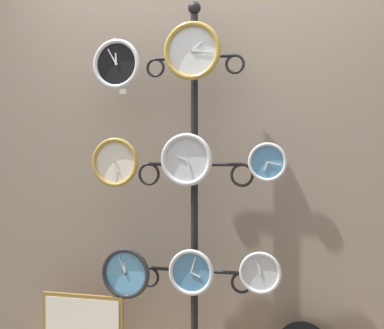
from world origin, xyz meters
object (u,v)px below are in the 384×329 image
object	(u,v)px
clock_middle_right	(268,162)
clock_bottom_left	(126,273)
clock_bottom_right	(261,273)
clock_middle_center	(187,160)
picture_frame	(82,326)
clock_bottom_center	(191,272)
clock_top_center	(192,51)
clock_top_left	(117,64)
clock_middle_left	(115,162)
display_stand	(194,252)

from	to	relation	value
clock_middle_right	clock_bottom_left	size ratio (longest dim) A/B	0.71
clock_bottom_left	clock_bottom_right	size ratio (longest dim) A/B	1.28
clock_bottom_right	clock_middle_center	bearing A→B (deg)	-178.68
picture_frame	clock_bottom_center	bearing A→B (deg)	-0.43
clock_middle_right	clock_bottom_center	bearing A→B (deg)	-178.49
clock_middle_right	clock_bottom_left	bearing A→B (deg)	179.53
clock_bottom_center	clock_top_center	bearing A→B (deg)	-56.67
clock_middle_center	clock_bottom_center	bearing A→B (deg)	-6.10
clock_top_left	clock_middle_right	xyz separation A→B (m)	(0.85, 0.01, -0.55)
clock_top_left	clock_middle_left	xyz separation A→B (m)	(-0.01, -0.00, -0.55)
clock_bottom_left	clock_top_left	bearing A→B (deg)	-165.45
clock_top_center	clock_middle_center	distance (m)	0.58
clock_top_center	display_stand	bearing A→B (deg)	99.91
clock_middle_right	picture_frame	distance (m)	1.43
display_stand	picture_frame	bearing A→B (deg)	-171.40
clock_top_center	clock_middle_left	xyz separation A→B (m)	(-0.45, 0.02, -0.60)
clock_top_left	clock_top_center	xyz separation A→B (m)	(0.45, -0.02, 0.05)
clock_top_center	clock_bottom_right	world-z (taller)	clock_top_center
clock_middle_center	display_stand	bearing A→B (deg)	80.63
clock_top_center	clock_middle_left	distance (m)	0.75
clock_middle_left	display_stand	bearing A→B (deg)	13.06
clock_top_left	clock_middle_center	size ratio (longest dim) A/B	0.97
clock_bottom_right	clock_bottom_center	bearing A→B (deg)	-178.13
clock_middle_left	clock_bottom_left	xyz separation A→B (m)	(0.06, 0.02, -0.63)
clock_top_left	clock_middle_left	distance (m)	0.55
clock_bottom_left	display_stand	bearing A→B (deg)	12.64
display_stand	clock_middle_right	xyz separation A→B (m)	(0.42, -0.09, 0.51)
clock_bottom_right	picture_frame	size ratio (longest dim) A/B	0.45
clock_top_left	clock_bottom_center	size ratio (longest dim) A/B	1.11
clock_middle_center	clock_middle_right	world-z (taller)	clock_middle_center
clock_middle_left	picture_frame	world-z (taller)	clock_middle_left
clock_middle_right	clock_top_left	bearing A→B (deg)	-179.61
display_stand	clock_middle_left	distance (m)	0.67
clock_bottom_center	picture_frame	xyz separation A→B (m)	(-0.66, 0.00, -0.35)
clock_top_center	clock_bottom_left	size ratio (longest dim) A/B	1.09
display_stand	clock_middle_right	bearing A→B (deg)	-12.26
display_stand	clock_bottom_right	distance (m)	0.40
display_stand	clock_bottom_left	xyz separation A→B (m)	(-0.38, -0.08, -0.13)
display_stand	picture_frame	world-z (taller)	display_stand
display_stand	clock_top_center	xyz separation A→B (m)	(0.02, -0.12, 1.10)
clock_bottom_center	clock_bottom_right	bearing A→B (deg)	1.87
picture_frame	clock_bottom_left	bearing A→B (deg)	2.69
clock_middle_right	clock_bottom_left	distance (m)	1.02
clock_middle_left	clock_middle_center	world-z (taller)	clock_middle_center
clock_bottom_center	picture_frame	bearing A→B (deg)	179.57
clock_top_center	clock_middle_right	bearing A→B (deg)	3.46
display_stand	clock_bottom_right	xyz separation A→B (m)	(0.38, -0.09, -0.08)
clock_middle_center	clock_top_center	bearing A→B (deg)	-24.18
clock_middle_center	clock_bottom_right	distance (m)	0.72
display_stand	picture_frame	distance (m)	0.79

